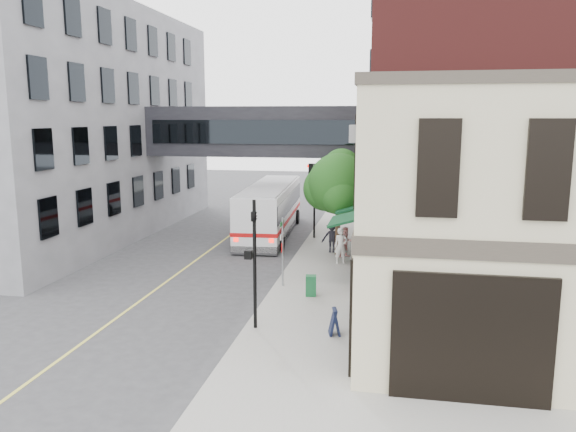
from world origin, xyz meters
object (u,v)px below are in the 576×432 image
at_px(pedestrian_a, 341,246).
at_px(pedestrian_c, 332,237).
at_px(sandwich_board, 335,322).
at_px(pedestrian_b, 346,242).
at_px(newspaper_box, 311,286).
at_px(bus, 270,207).

bearing_deg(pedestrian_a, pedestrian_c, 92.80).
distance_m(pedestrian_c, sandwich_board, 11.70).
distance_m(pedestrian_a, sandwich_board, 9.40).
height_order(pedestrian_c, sandwich_board, pedestrian_c).
xyz_separation_m(pedestrian_b, sandwich_board, (0.49, -10.72, -0.34)).
bearing_deg(pedestrian_c, newspaper_box, -92.95).
distance_m(pedestrian_c, newspaper_box, 7.64).
height_order(pedestrian_a, pedestrian_c, pedestrian_a).
bearing_deg(pedestrian_c, pedestrian_b, -49.77).
relative_size(bus, pedestrian_a, 6.53).
distance_m(bus, pedestrian_b, 7.65).
relative_size(pedestrian_a, sandwich_board, 2.00).
bearing_deg(pedestrian_a, bus, 112.30).
xyz_separation_m(pedestrian_a, sandwich_board, (0.64, -9.37, -0.45)).
distance_m(pedestrian_b, newspaper_box, 6.80).
distance_m(bus, pedestrian_c, 6.43).
bearing_deg(pedestrian_b, pedestrian_a, -126.78).
xyz_separation_m(pedestrian_c, sandwich_board, (1.33, -11.62, -0.39)).
bearing_deg(newspaper_box, pedestrian_a, 74.94).
relative_size(bus, sandwich_board, 13.05).
bearing_deg(pedestrian_c, bus, 131.00).
relative_size(pedestrian_b, pedestrian_c, 0.95).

